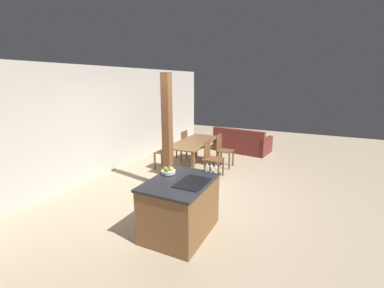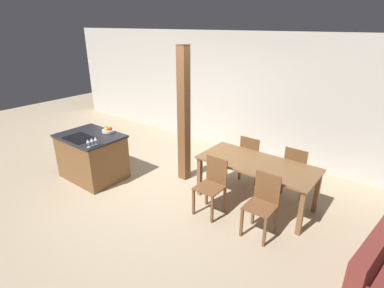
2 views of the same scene
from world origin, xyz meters
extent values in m
plane|color=tan|center=(0.00, 0.00, 0.00)|extent=(16.00, 16.00, 0.00)
cube|color=beige|center=(0.00, 2.54, 1.35)|extent=(11.20, 0.08, 2.70)
cube|color=brown|center=(-1.31, -0.51, 0.42)|extent=(1.16, 0.86, 0.84)
cube|color=#232328|center=(-1.31, -0.51, 0.86)|extent=(1.20, 0.90, 0.04)
cube|color=black|center=(-1.31, -0.72, 0.89)|extent=(0.56, 0.40, 0.01)
cylinder|color=silver|center=(-1.13, -0.21, 0.92)|extent=(0.23, 0.23, 0.05)
sphere|color=red|center=(-1.08, -0.20, 0.97)|extent=(0.08, 0.08, 0.08)
sphere|color=gold|center=(-1.13, -0.15, 0.96)|extent=(0.07, 0.07, 0.07)
sphere|color=#3D8E38|center=(-1.18, -0.21, 0.97)|extent=(0.07, 0.07, 0.07)
sphere|color=yellow|center=(-1.12, -0.26, 0.97)|extent=(0.08, 0.08, 0.08)
cylinder|color=silver|center=(-0.78, -0.89, 0.90)|extent=(0.06, 0.06, 0.00)
cylinder|color=silver|center=(-0.78, -0.89, 0.94)|extent=(0.01, 0.01, 0.08)
cone|color=silver|center=(-0.78, -0.89, 1.01)|extent=(0.06, 0.06, 0.06)
cylinder|color=silver|center=(-0.78, -0.81, 0.90)|extent=(0.06, 0.06, 0.00)
cylinder|color=silver|center=(-0.78, -0.81, 0.94)|extent=(0.01, 0.01, 0.08)
cone|color=silver|center=(-0.78, -0.81, 1.01)|extent=(0.06, 0.06, 0.06)
cylinder|color=silver|center=(-0.78, -0.74, 0.90)|extent=(0.06, 0.06, 0.00)
cylinder|color=silver|center=(-0.78, -0.74, 0.94)|extent=(0.01, 0.01, 0.08)
cone|color=silver|center=(-0.78, -0.74, 1.01)|extent=(0.06, 0.06, 0.06)
cube|color=brown|center=(1.63, 0.61, 0.73)|extent=(1.91, 0.87, 0.03)
cube|color=brown|center=(0.74, 0.24, 0.36)|extent=(0.07, 0.07, 0.72)
cube|color=brown|center=(2.52, 0.24, 0.36)|extent=(0.07, 0.07, 0.72)
cube|color=brown|center=(0.74, 0.98, 0.36)|extent=(0.07, 0.07, 0.72)
cube|color=brown|center=(2.52, 0.98, 0.36)|extent=(0.07, 0.07, 0.72)
cube|color=brown|center=(1.20, -0.12, 0.47)|extent=(0.40, 0.40, 0.02)
cube|color=brown|center=(1.20, 0.07, 0.70)|extent=(0.38, 0.02, 0.44)
cube|color=brown|center=(1.02, -0.30, 0.23)|extent=(0.04, 0.04, 0.46)
cube|color=brown|center=(1.37, -0.30, 0.23)|extent=(0.04, 0.04, 0.46)
cube|color=brown|center=(1.02, 0.05, 0.23)|extent=(0.04, 0.04, 0.46)
cube|color=brown|center=(1.37, 0.05, 0.23)|extent=(0.04, 0.04, 0.46)
cube|color=brown|center=(2.06, -0.12, 0.47)|extent=(0.40, 0.40, 0.02)
cube|color=brown|center=(2.06, 0.07, 0.70)|extent=(0.38, 0.02, 0.44)
cube|color=brown|center=(1.88, -0.30, 0.23)|extent=(0.04, 0.04, 0.46)
cube|color=brown|center=(2.23, -0.30, 0.23)|extent=(0.04, 0.04, 0.46)
cube|color=brown|center=(1.88, 0.05, 0.23)|extent=(0.04, 0.04, 0.46)
cube|color=brown|center=(2.23, 0.05, 0.23)|extent=(0.04, 0.04, 0.46)
cube|color=brown|center=(1.20, 1.34, 0.47)|extent=(0.40, 0.40, 0.02)
cube|color=brown|center=(1.20, 1.15, 0.70)|extent=(0.38, 0.02, 0.44)
cube|color=brown|center=(1.37, 1.52, 0.23)|extent=(0.04, 0.04, 0.46)
cube|color=brown|center=(1.02, 1.52, 0.23)|extent=(0.04, 0.04, 0.46)
cube|color=brown|center=(1.37, 1.17, 0.23)|extent=(0.04, 0.04, 0.46)
cube|color=brown|center=(1.02, 1.17, 0.23)|extent=(0.04, 0.04, 0.46)
cube|color=brown|center=(2.06, 1.34, 0.47)|extent=(0.40, 0.40, 0.02)
cube|color=brown|center=(2.06, 1.15, 0.70)|extent=(0.38, 0.02, 0.44)
cube|color=brown|center=(2.23, 1.52, 0.23)|extent=(0.04, 0.04, 0.46)
cube|color=brown|center=(1.88, 1.52, 0.23)|extent=(0.04, 0.04, 0.46)
cube|color=brown|center=(2.23, 1.17, 0.23)|extent=(0.04, 0.04, 0.46)
cube|color=brown|center=(1.88, 1.17, 0.23)|extent=(0.04, 0.04, 0.46)
cube|color=maroon|center=(3.51, -0.07, 0.61)|extent=(0.42, 1.78, 0.40)
cube|color=brown|center=(0.13, 0.56, 1.26)|extent=(0.18, 0.18, 2.52)
camera|label=1|loc=(-4.51, -2.25, 2.36)|focal=24.00mm
camera|label=2|loc=(3.48, -3.50, 2.86)|focal=28.00mm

